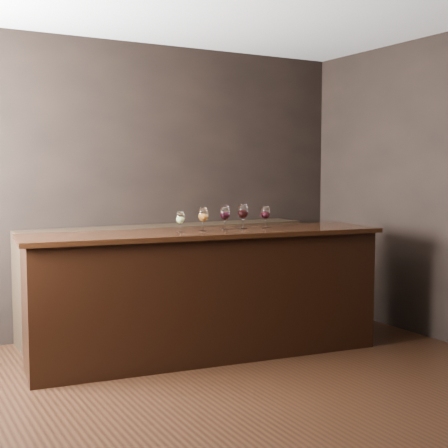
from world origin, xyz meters
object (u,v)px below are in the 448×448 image
glass_amber (203,215)px  glass_red_a (225,213)px  back_bar_shelf (168,278)px  bar_counter (206,296)px  glass_red_c (265,213)px  glass_white (180,218)px  glass_red_b (243,212)px

glass_amber → glass_red_a: bearing=6.3°
back_bar_shelf → glass_amber: 1.19m
glass_amber → bar_counter: bearing=24.1°
back_bar_shelf → glass_red_c: 1.30m
glass_red_c → glass_red_a: bearing=173.4°
glass_red_c → glass_white: bearing=177.1°
back_bar_shelf → glass_amber: (-0.11, -0.97, 0.68)m
back_bar_shelf → glass_red_b: size_ratio=13.17×
back_bar_shelf → glass_red_b: bearing=-72.0°
glass_red_b → glass_red_c: glass_red_b is taller
glass_white → glass_red_b: bearing=1.9°
glass_white → glass_red_b: size_ratio=0.78×
bar_counter → glass_red_c: 0.89m
back_bar_shelf → glass_red_b: glass_red_b is taller
glass_white → glass_red_a: bearing=0.4°
bar_counter → glass_red_b: bearing=11.0°
bar_counter → glass_red_c: size_ratio=14.73×
glass_red_a → glass_red_b: bearing=5.3°
glass_red_a → glass_red_c: (0.38, -0.04, -0.01)m
bar_counter → glass_red_a: glass_red_a is taller
bar_counter → back_bar_shelf: 0.95m
glass_white → glass_red_b: (0.61, 0.02, 0.03)m
glass_white → glass_red_a: glass_red_a is taller
glass_red_b → glass_red_c: bearing=-17.7°
glass_amber → glass_red_c: (0.60, -0.02, -0.00)m
glass_amber → glass_white: bearing=173.9°
glass_amber → glass_red_c: size_ratio=1.00×
glass_white → glass_red_a: (0.42, 0.00, 0.02)m
glass_red_a → glass_red_b: 0.19m
bar_counter → glass_red_c: bearing=3.4°
bar_counter → glass_red_c: (0.56, -0.04, 0.69)m
glass_red_c → glass_red_b: bearing=162.3°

